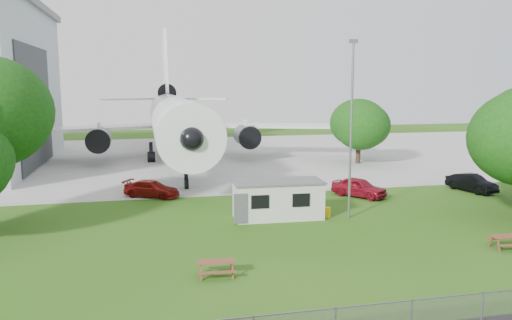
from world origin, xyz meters
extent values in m
plane|color=#3D691E|center=(0.00, 0.00, 0.00)|extent=(160.00, 160.00, 0.00)
cube|color=#B7B7B2|center=(0.00, 38.00, 0.01)|extent=(120.00, 46.00, 0.03)
cube|color=#2D3033|center=(-16.93, 33.00, 6.75)|extent=(0.16, 16.00, 12.96)
cylinder|color=white|center=(-2.00, 34.00, 5.10)|extent=(5.40, 34.00, 5.40)
cone|color=white|center=(-2.00, 15.00, 5.10)|extent=(5.40, 5.50, 5.40)
cone|color=white|center=(-2.00, 55.00, 5.90)|extent=(4.86, 9.00, 4.86)
cube|color=white|center=(-14.50, 37.20, 3.90)|extent=(21.36, 10.77, 0.36)
cube|color=white|center=(10.50, 37.20, 3.90)|extent=(21.36, 10.77, 0.36)
cube|color=white|center=(-2.00, 55.00, 11.60)|extent=(0.46, 9.96, 12.17)
cylinder|color=#515459|center=(-10.50, 33.50, 3.00)|extent=(2.50, 4.20, 2.50)
cylinder|color=#515459|center=(6.50, 33.50, 3.00)|extent=(2.50, 4.20, 2.50)
cylinder|color=#515459|center=(-2.00, 54.00, 7.90)|extent=(2.60, 4.50, 2.60)
cylinder|color=black|center=(-2.00, 18.50, 1.20)|extent=(0.36, 0.36, 2.40)
cylinder|color=black|center=(-4.80, 35.00, 1.20)|extent=(0.44, 0.44, 2.40)
cylinder|color=black|center=(0.80, 35.00, 1.20)|extent=(0.44, 0.44, 2.40)
cube|color=beige|center=(3.39, 7.24, 1.25)|extent=(6.09, 2.73, 2.50)
cube|color=#59595B|center=(3.39, 7.24, 2.56)|extent=(6.30, 2.93, 0.12)
cylinder|color=gold|center=(6.79, 6.64, 0.35)|extent=(0.50, 0.50, 0.70)
cylinder|color=slate|center=(8.20, 6.20, 6.00)|extent=(0.16, 0.16, 12.00)
cylinder|color=#382619|center=(18.82, 28.47, 1.24)|extent=(0.56, 0.56, 2.48)
sphere|color=#205B12|center=(18.82, 28.47, 4.28)|extent=(6.89, 6.89, 6.89)
imported|color=maroon|center=(11.61, 12.12, 0.78)|extent=(4.23, 4.76, 1.56)
imported|color=black|center=(21.93, 11.89, 0.75)|extent=(2.53, 4.76, 1.49)
imported|color=maroon|center=(-5.04, 15.76, 0.67)|extent=(4.99, 3.83, 1.35)
camera|label=1|loc=(-5.42, -25.24, 9.17)|focal=35.00mm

